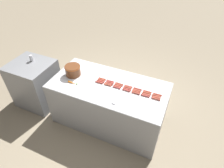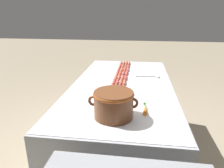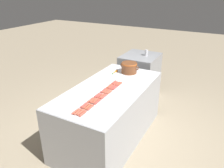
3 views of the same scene
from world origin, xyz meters
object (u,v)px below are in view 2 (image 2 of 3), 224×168
object	(u,v)px
hot_dog_2	(128,70)
hot_dog_19	(117,82)
hot_dog_7	(127,63)
hot_dog_11	(122,78)
hot_dog_17	(120,73)
hot_dog_0	(129,63)
hot_dog_9	(125,70)
hot_dog_10	(124,73)
hot_dog_20	(115,88)
hot_dog_18	(119,77)
hot_dog_26	(114,82)
hot_dog_27	(112,87)
hot_dog_6	(123,88)
serving_spoon	(153,77)
hot_dog_1	(128,66)
hot_dog_25	(116,77)
hot_dog_23	(119,69)
hot_dog_3	(127,73)
hot_dog_4	(126,78)
hot_dog_8	(126,66)
hot_dog_12	(121,82)
carrot	(145,108)
hot_dog_5	(124,83)
hot_dog_16	(122,69)
hot_dog_21	(121,63)
bean_pot	(113,103)
hot_dog_22	(120,66)
hot_dog_13	(119,88)
hot_dog_14	(124,63)
hot_dog_15	(123,66)

from	to	relation	value
hot_dog_2	hot_dog_19	distance (m)	0.50
hot_dog_7	hot_dog_11	bearing A→B (deg)	90.05
hot_dog_17	hot_dog_0	bearing A→B (deg)	-98.68
hot_dog_9	hot_dog_10	xyz separation A→B (m)	(0.00, 0.16, 0.00)
hot_dog_2	hot_dog_20	world-z (taller)	same
hot_dog_18	hot_dog_26	distance (m)	0.17
hot_dog_17	hot_dog_27	world-z (taller)	same
hot_dog_6	serving_spoon	bearing A→B (deg)	-124.91
hot_dog_1	hot_dog_6	distance (m)	0.82
hot_dog_10	hot_dog_25	distance (m)	0.18
hot_dog_2	hot_dog_7	distance (m)	0.32
hot_dog_7	hot_dog_23	size ratio (longest dim) A/B	1.00
hot_dog_3	hot_dog_27	world-z (taller)	same
hot_dog_2	hot_dog_4	world-z (taller)	same
hot_dog_6	hot_dog_9	size ratio (longest dim) A/B	1.00
hot_dog_8	hot_dog_12	bearing A→B (deg)	89.78
hot_dog_9	hot_dog_17	distance (m)	0.17
hot_dog_8	carrot	size ratio (longest dim) A/B	0.78
hot_dog_5	hot_dog_17	xyz separation A→B (m)	(0.07, -0.33, 0.00)
hot_dog_8	hot_dog_26	bearing A→B (deg)	83.53
hot_dog_1	hot_dog_16	bearing A→B (deg)	66.89
hot_dog_26	carrot	world-z (taller)	carrot
hot_dog_9	hot_dog_21	bearing A→B (deg)	-77.18
hot_dog_16	hot_dog_27	bearing A→B (deg)	86.51
hot_dog_23	hot_dog_21	bearing A→B (deg)	-90.02
hot_dog_3	bean_pot	world-z (taller)	bean_pot
hot_dog_17	hot_dog_18	bearing A→B (deg)	90.59
hot_dog_12	hot_dog_22	world-z (taller)	same
hot_dog_3	hot_dog_21	size ratio (longest dim) A/B	1.00
hot_dog_13	hot_dog_26	size ratio (longest dim) A/B	1.00
hot_dog_16	hot_dog_11	bearing A→B (deg)	96.27
hot_dog_1	hot_dog_4	xyz separation A→B (m)	(0.00, 0.49, 0.00)
hot_dog_1	hot_dog_26	world-z (taller)	same
hot_dog_11	hot_dog_17	distance (m)	0.17
hot_dog_3	hot_dog_27	distance (m)	0.50
hot_dog_9	hot_dog_7	bearing A→B (deg)	-89.73
hot_dog_22	hot_dog_3	bearing A→B (deg)	108.38
hot_dog_3	hot_dog_14	distance (m)	0.48
hot_dog_0	hot_dog_13	xyz separation A→B (m)	(0.04, 0.97, 0.00)
hot_dog_6	hot_dog_14	world-z (taller)	same
hot_dog_21	hot_dog_27	distance (m)	0.98
hot_dog_14	hot_dog_17	world-z (taller)	same
hot_dog_2	hot_dog_16	world-z (taller)	same
hot_dog_5	hot_dog_6	world-z (taller)	same
hot_dog_15	hot_dog_14	bearing A→B (deg)	-90.87
hot_dog_9	hot_dog_16	world-z (taller)	same
hot_dog_3	hot_dog_14	size ratio (longest dim) A/B	1.00
hot_dog_3	serving_spoon	distance (m)	0.31
hot_dog_7	hot_dog_20	world-z (taller)	same
hot_dog_7	hot_dog_2	bearing A→B (deg)	96.40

